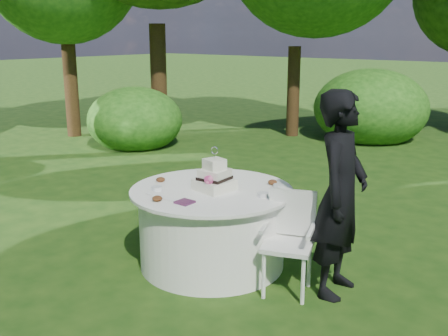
{
  "coord_description": "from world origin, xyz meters",
  "views": [
    {
      "loc": [
        3.07,
        -3.67,
        2.21
      ],
      "look_at": [
        0.15,
        0.0,
        1.0
      ],
      "focal_mm": 42.0,
      "sensor_mm": 36.0,
      "label": 1
    }
  ],
  "objects_px": {
    "guest": "(341,195)",
    "cake": "(214,178)",
    "table": "(212,226)",
    "chair": "(290,234)",
    "napkins": "(185,202)"
  },
  "relations": [
    {
      "from": "napkins",
      "to": "guest",
      "type": "distance_m",
      "value": 1.34
    },
    {
      "from": "napkins",
      "to": "guest",
      "type": "relative_size",
      "value": 0.08
    },
    {
      "from": "guest",
      "to": "cake",
      "type": "distance_m",
      "value": 1.2
    },
    {
      "from": "guest",
      "to": "table",
      "type": "xyz_separation_m",
      "value": [
        -1.21,
        -0.25,
        -0.5
      ]
    },
    {
      "from": "napkins",
      "to": "chair",
      "type": "distance_m",
      "value": 0.96
    },
    {
      "from": "napkins",
      "to": "guest",
      "type": "height_order",
      "value": "guest"
    },
    {
      "from": "table",
      "to": "chair",
      "type": "xyz_separation_m",
      "value": [
        0.86,
        0.02,
        0.13
      ]
    },
    {
      "from": "guest",
      "to": "cake",
      "type": "xyz_separation_m",
      "value": [
        -1.17,
        -0.26,
        -0.0
      ]
    },
    {
      "from": "napkins",
      "to": "cake",
      "type": "xyz_separation_m",
      "value": [
        -0.05,
        0.47,
        0.1
      ]
    },
    {
      "from": "table",
      "to": "cake",
      "type": "distance_m",
      "value": 0.5
    },
    {
      "from": "table",
      "to": "chair",
      "type": "relative_size",
      "value": 1.76
    },
    {
      "from": "cake",
      "to": "table",
      "type": "bearing_deg",
      "value": 163.99
    },
    {
      "from": "napkins",
      "to": "guest",
      "type": "xyz_separation_m",
      "value": [
        1.12,
        0.72,
        0.11
      ]
    },
    {
      "from": "table",
      "to": "cake",
      "type": "xyz_separation_m",
      "value": [
        0.04,
        -0.01,
        0.5
      ]
    },
    {
      "from": "table",
      "to": "guest",
      "type": "bearing_deg",
      "value": 11.51
    }
  ]
}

